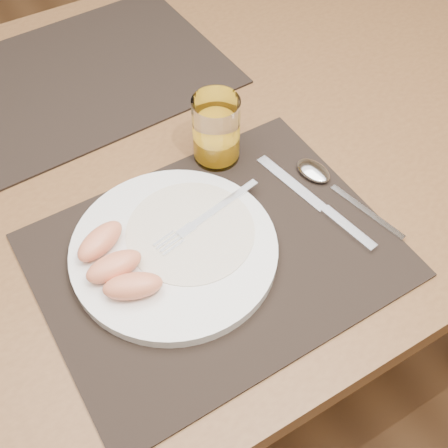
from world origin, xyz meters
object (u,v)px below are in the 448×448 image
placemat_near (216,255)px  juice_glass (216,133)px  table (161,184)px  placemat_far (88,74)px  spoon (321,177)px  knife (324,209)px  fork (200,221)px  plate (174,250)px

placemat_near → juice_glass: bearing=59.3°
table → placemat_far: bearing=95.5°
table → spoon: size_ratio=7.31×
knife → juice_glass: bearing=113.9°
knife → fork: bearing=160.3°
placemat_far → table: bearing=-84.5°
placemat_near → fork: 0.05m
knife → spoon: bearing=57.2°
table → placemat_near: size_ratio=3.11×
table → placemat_near: bearing=-96.0°
plate → placemat_near: bearing=-31.9°
spoon → placemat_near: bearing=-169.7°
placemat_far → juice_glass: (0.09, -0.28, 0.05)m
table → fork: size_ratio=8.04×
table → placemat_far: (-0.02, 0.22, 0.09)m
plate → juice_glass: (0.14, 0.13, 0.04)m
placemat_near → placemat_far: 0.44m
fork → spoon: size_ratio=0.91×
knife → placemat_near: bearing=175.7°
placemat_far → knife: bearing=-70.0°
knife → table: bearing=121.7°
spoon → knife: bearing=-122.8°
table → knife: bearing=-58.3°
placemat_near → fork: (0.00, 0.05, 0.02)m
placemat_far → plate: 0.41m
plate → knife: size_ratio=1.23×
fork → placemat_near: bearing=-93.7°
placemat_far → spoon: (0.20, -0.40, 0.01)m
placemat_near → spoon: 0.20m
plate → spoon: (0.24, 0.01, -0.00)m
fork → juice_glass: bearing=50.8°
knife → placemat_far: bearing=110.0°
table → spoon: bearing=-46.5°
spoon → fork: bearing=177.1°
placemat_near → spoon: size_ratio=2.35×
placemat_far → plate: (-0.05, -0.41, 0.01)m
table → fork: (-0.02, -0.17, 0.11)m
table → placemat_far: size_ratio=3.11×
spoon → juice_glass: bearing=131.5°
placemat_near → knife: knife is taller
table → plate: plate is taller
fork → spoon: fork is taller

